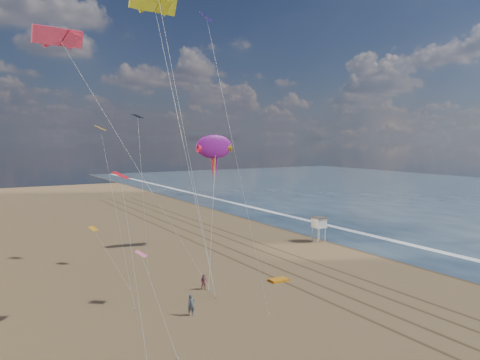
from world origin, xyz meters
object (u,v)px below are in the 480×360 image
Objects in this scene: kite_flyer_a at (191,305)px; kite_flyer_b at (204,282)px; lifeguard_stand at (319,223)px; show_kite at (214,147)px; grounded_kite at (279,280)px.

kite_flyer_b is (3.75, 5.32, -0.12)m from kite_flyer_a.
lifeguard_stand is 18.09m from show_kite.
grounded_kite is 1.26× the size of kite_flyer_b.
kite_flyer_a is (-12.82, -20.46, -12.33)m from show_kite.
grounded_kite is 21.16m from show_kite.
kite_flyer_a is at bearing -84.80° from kite_flyer_b.
grounded_kite is at bearing -141.87° from lifeguard_stand.
lifeguard_stand is 31.22m from kite_flyer_a.
grounded_kite is at bearing 22.76° from kite_flyer_a.
kite_flyer_b reaches higher than grounded_kite.
show_kite is at bearing 61.86° from kite_flyer_a.
kite_flyer_b is (-7.68, 1.42, 0.64)m from grounded_kite.
show_kite is 12.56× the size of kite_flyer_a.
grounded_kite is 0.09× the size of show_kite.
kite_flyer_b is at bearing -120.92° from show_kite.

